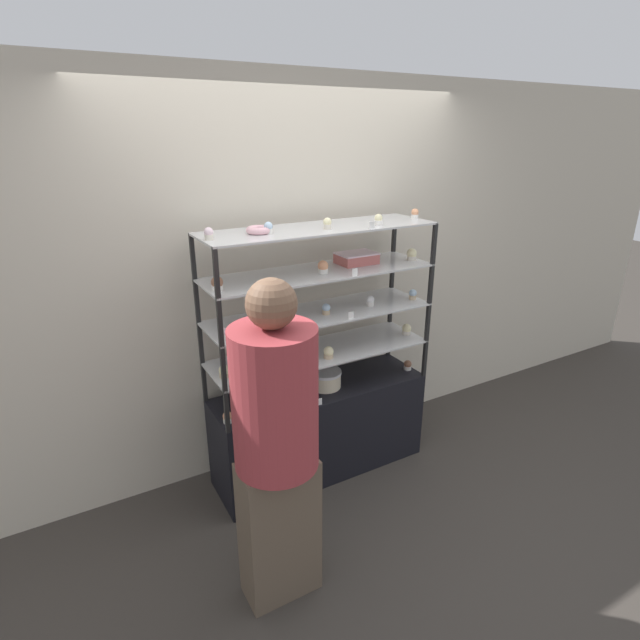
% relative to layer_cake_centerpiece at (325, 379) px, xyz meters
% --- Properties ---
extents(ground_plane, '(20.00, 20.00, 0.00)m').
position_rel_layer_cake_centerpiece_xyz_m(ground_plane, '(-0.04, 0.01, -0.69)').
color(ground_plane, '#38332D').
extents(back_wall, '(8.00, 0.05, 2.60)m').
position_rel_layer_cake_centerpiece_xyz_m(back_wall, '(-0.04, 0.37, 0.61)').
color(back_wall, beige).
rests_on(back_wall, ground_plane).
extents(display_base, '(1.46, 0.44, 0.64)m').
position_rel_layer_cake_centerpiece_xyz_m(display_base, '(-0.04, 0.01, -0.38)').
color(display_base, black).
rests_on(display_base, ground_plane).
extents(display_riser_lower, '(1.46, 0.44, 0.27)m').
position_rel_layer_cake_centerpiece_xyz_m(display_riser_lower, '(-0.04, 0.01, 0.19)').
color(display_riser_lower, black).
rests_on(display_riser_lower, display_base).
extents(display_riser_middle, '(1.46, 0.44, 0.27)m').
position_rel_layer_cake_centerpiece_xyz_m(display_riser_middle, '(-0.04, 0.01, 0.46)').
color(display_riser_middle, black).
rests_on(display_riser_middle, display_riser_lower).
extents(display_riser_upper, '(1.46, 0.44, 0.27)m').
position_rel_layer_cake_centerpiece_xyz_m(display_riser_upper, '(-0.04, 0.01, 0.73)').
color(display_riser_upper, black).
rests_on(display_riser_upper, display_riser_middle).
extents(display_riser_top, '(1.46, 0.44, 0.27)m').
position_rel_layer_cake_centerpiece_xyz_m(display_riser_top, '(-0.04, 0.01, 0.99)').
color(display_riser_top, black).
rests_on(display_riser_top, display_riser_upper).
extents(layer_cake_centerpiece, '(0.22, 0.22, 0.12)m').
position_rel_layer_cake_centerpiece_xyz_m(layer_cake_centerpiece, '(0.00, 0.00, 0.00)').
color(layer_cake_centerpiece, beige).
rests_on(layer_cake_centerpiece, display_base).
extents(sheet_cake_frosted, '(0.25, 0.18, 0.07)m').
position_rel_layer_cake_centerpiece_xyz_m(sheet_cake_frosted, '(0.26, 0.05, 0.78)').
color(sheet_cake_frosted, '#C66660').
rests_on(sheet_cake_frosted, display_riser_upper).
extents(cupcake_0, '(0.06, 0.06, 0.07)m').
position_rel_layer_cake_centerpiece_xyz_m(cupcake_0, '(-0.72, -0.10, -0.02)').
color(cupcake_0, white).
rests_on(cupcake_0, display_base).
extents(cupcake_1, '(0.06, 0.06, 0.07)m').
position_rel_layer_cake_centerpiece_xyz_m(cupcake_1, '(0.64, -0.07, -0.02)').
color(cupcake_1, white).
rests_on(cupcake_1, display_base).
extents(price_tag_0, '(0.04, 0.00, 0.04)m').
position_rel_layer_cake_centerpiece_xyz_m(price_tag_0, '(-0.15, -0.19, -0.04)').
color(price_tag_0, white).
rests_on(price_tag_0, display_base).
extents(cupcake_2, '(0.06, 0.06, 0.08)m').
position_rel_layer_cake_centerpiece_xyz_m(cupcake_2, '(-0.70, -0.04, 0.24)').
color(cupcake_2, '#CCB28C').
rests_on(cupcake_2, display_riser_lower).
extents(cupcake_3, '(0.06, 0.06, 0.08)m').
position_rel_layer_cake_centerpiece_xyz_m(cupcake_3, '(-0.04, -0.11, 0.24)').
color(cupcake_3, '#CCB28C').
rests_on(cupcake_3, display_riser_lower).
extents(cupcake_4, '(0.06, 0.06, 0.08)m').
position_rel_layer_cake_centerpiece_xyz_m(cupcake_4, '(0.63, -0.04, 0.24)').
color(cupcake_4, beige).
rests_on(cupcake_4, display_riser_lower).
extents(price_tag_1, '(0.04, 0.00, 0.04)m').
position_rel_layer_cake_centerpiece_xyz_m(price_tag_1, '(-0.48, -0.19, 0.23)').
color(price_tag_1, white).
rests_on(price_tag_1, display_riser_lower).
extents(cupcake_5, '(0.05, 0.05, 0.07)m').
position_rel_layer_cake_centerpiece_xyz_m(cupcake_5, '(-0.71, -0.11, 0.51)').
color(cupcake_5, white).
rests_on(cupcake_5, display_riser_middle).
extents(cupcake_6, '(0.05, 0.05, 0.07)m').
position_rel_layer_cake_centerpiece_xyz_m(cupcake_6, '(-0.38, -0.11, 0.51)').
color(cupcake_6, white).
rests_on(cupcake_6, display_riser_middle).
extents(cupcake_7, '(0.05, 0.05, 0.07)m').
position_rel_layer_cake_centerpiece_xyz_m(cupcake_7, '(-0.02, -0.05, 0.51)').
color(cupcake_7, '#CCB28C').
rests_on(cupcake_7, display_riser_middle).
extents(cupcake_8, '(0.05, 0.05, 0.07)m').
position_rel_layer_cake_centerpiece_xyz_m(cupcake_8, '(0.31, -0.05, 0.51)').
color(cupcake_8, white).
rests_on(cupcake_8, display_riser_middle).
extents(cupcake_9, '(0.05, 0.05, 0.07)m').
position_rel_layer_cake_centerpiece_xyz_m(cupcake_9, '(0.64, -0.08, 0.51)').
color(cupcake_9, '#CCB28C').
rests_on(cupcake_9, display_riser_middle).
extents(price_tag_2, '(0.04, 0.00, 0.04)m').
position_rel_layer_cake_centerpiece_xyz_m(price_tag_2, '(0.07, -0.19, 0.50)').
color(price_tag_2, white).
rests_on(price_tag_2, display_riser_middle).
extents(cupcake_10, '(0.06, 0.06, 0.08)m').
position_rel_layer_cake_centerpiece_xyz_m(cupcake_10, '(-0.71, -0.07, 0.78)').
color(cupcake_10, white).
rests_on(cupcake_10, display_riser_upper).
extents(cupcake_11, '(0.06, 0.06, 0.08)m').
position_rel_layer_cake_centerpiece_xyz_m(cupcake_11, '(-0.05, -0.05, 0.78)').
color(cupcake_11, white).
rests_on(cupcake_11, display_riser_upper).
extents(cupcake_12, '(0.06, 0.06, 0.08)m').
position_rel_layer_cake_centerpiece_xyz_m(cupcake_12, '(0.63, -0.05, 0.78)').
color(cupcake_12, beige).
rests_on(cupcake_12, display_riser_upper).
extents(price_tag_3, '(0.04, 0.00, 0.04)m').
position_rel_layer_cake_centerpiece_xyz_m(price_tag_3, '(0.09, -0.19, 0.76)').
color(price_tag_3, white).
rests_on(price_tag_3, display_riser_upper).
extents(cupcake_13, '(0.05, 0.05, 0.07)m').
position_rel_layer_cake_centerpiece_xyz_m(cupcake_13, '(-0.72, -0.03, 1.04)').
color(cupcake_13, beige).
rests_on(cupcake_13, display_riser_top).
extents(cupcake_14, '(0.05, 0.05, 0.07)m').
position_rel_layer_cake_centerpiece_xyz_m(cupcake_14, '(-0.38, -0.03, 1.04)').
color(cupcake_14, white).
rests_on(cupcake_14, display_riser_top).
extents(cupcake_15, '(0.05, 0.05, 0.07)m').
position_rel_layer_cake_centerpiece_xyz_m(cupcake_15, '(-0.03, -0.07, 1.04)').
color(cupcake_15, beige).
rests_on(cupcake_15, display_riser_top).
extents(cupcake_16, '(0.05, 0.05, 0.07)m').
position_rel_layer_cake_centerpiece_xyz_m(cupcake_16, '(0.31, -0.10, 1.04)').
color(cupcake_16, white).
rests_on(cupcake_16, display_riser_top).
extents(cupcake_17, '(0.05, 0.05, 0.07)m').
position_rel_layer_cake_centerpiece_xyz_m(cupcake_17, '(0.65, -0.03, 1.04)').
color(cupcake_17, white).
rests_on(cupcake_17, display_riser_top).
extents(price_tag_4, '(0.04, 0.00, 0.04)m').
position_rel_layer_cake_centerpiece_xyz_m(price_tag_4, '(0.20, -0.19, 1.03)').
color(price_tag_4, white).
rests_on(price_tag_4, display_riser_top).
extents(donut_glazed, '(0.14, 0.14, 0.04)m').
position_rel_layer_cake_centerpiece_xyz_m(donut_glazed, '(-0.43, 0.01, 1.03)').
color(donut_glazed, '#EFB2BC').
rests_on(donut_glazed, display_riser_top).
extents(customer_figure, '(0.39, 0.39, 1.68)m').
position_rel_layer_cake_centerpiece_xyz_m(customer_figure, '(-0.71, -0.77, 0.20)').
color(customer_figure, brown).
rests_on(customer_figure, ground_plane).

